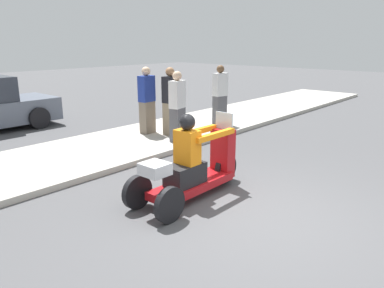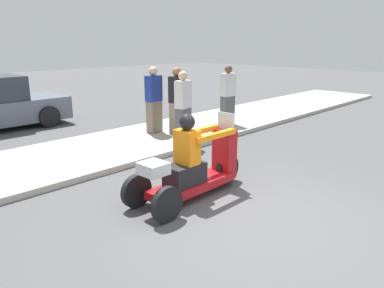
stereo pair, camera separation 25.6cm
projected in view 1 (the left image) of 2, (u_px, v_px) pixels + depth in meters
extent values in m
plane|color=#4C4C4F|center=(257.00, 218.00, 5.54)|extent=(60.00, 60.00, 0.00)
cube|color=#B2ADA3|center=(83.00, 154.00, 8.46)|extent=(28.00, 2.80, 0.12)
cylinder|color=black|center=(226.00, 168.00, 6.89)|extent=(0.54, 0.10, 0.54)
cylinder|color=black|center=(170.00, 205.00, 5.35)|extent=(0.54, 0.10, 0.54)
cylinder|color=black|center=(137.00, 192.00, 5.80)|extent=(0.54, 0.10, 0.54)
cube|color=#AD1419|center=(192.00, 185.00, 6.23)|extent=(1.65, 0.49, 0.14)
cube|color=black|center=(185.00, 174.00, 6.04)|extent=(0.66, 0.39, 0.34)
cube|color=#AD1419|center=(223.00, 153.00, 6.73)|extent=(0.24, 0.39, 0.88)
cube|color=silver|center=(224.00, 121.00, 6.59)|extent=(0.03, 0.35, 0.30)
cube|color=silver|center=(155.00, 169.00, 5.50)|extent=(0.36, 0.39, 0.18)
cube|color=orange|center=(187.00, 147.00, 5.96)|extent=(0.26, 0.38, 0.55)
sphere|color=black|center=(187.00, 122.00, 5.85)|extent=(0.26, 0.26, 0.26)
cube|color=gray|center=(198.00, 173.00, 6.10)|extent=(0.14, 0.14, 0.34)
cube|color=gray|center=(187.00, 170.00, 6.25)|extent=(0.14, 0.14, 0.34)
cube|color=orange|center=(216.00, 135.00, 6.14)|extent=(0.95, 0.09, 0.09)
cube|color=orange|center=(197.00, 131.00, 6.40)|extent=(0.95, 0.09, 0.09)
cube|color=#515156|center=(220.00, 110.00, 11.20)|extent=(0.41, 0.31, 0.84)
cube|color=silver|center=(220.00, 85.00, 11.00)|extent=(0.45, 0.32, 0.67)
sphere|color=brown|center=(220.00, 69.00, 10.88)|extent=(0.23, 0.23, 0.23)
cube|color=gray|center=(171.00, 118.00, 9.94)|extent=(0.41, 0.30, 0.86)
cube|color=black|center=(170.00, 89.00, 9.73)|extent=(0.45, 0.31, 0.68)
sphere|color=#9E704C|center=(170.00, 72.00, 9.61)|extent=(0.23, 0.23, 0.23)
cube|color=#726656|center=(147.00, 117.00, 10.08)|extent=(0.40, 0.29, 0.86)
cube|color=navy|center=(147.00, 89.00, 9.87)|extent=(0.44, 0.29, 0.68)
sphere|color=beige|center=(146.00, 71.00, 9.75)|extent=(0.23, 0.23, 0.23)
cube|color=#515156|center=(178.00, 125.00, 9.23)|extent=(0.41, 0.32, 0.84)
cube|color=silver|center=(177.00, 94.00, 9.03)|extent=(0.45, 0.32, 0.66)
sphere|color=beige|center=(177.00, 76.00, 8.92)|extent=(0.23, 0.23, 0.23)
cylinder|color=black|center=(39.00, 118.00, 11.15)|extent=(0.64, 0.22, 0.64)
cylinder|color=black|center=(13.00, 111.00, 12.25)|extent=(0.64, 0.22, 0.64)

